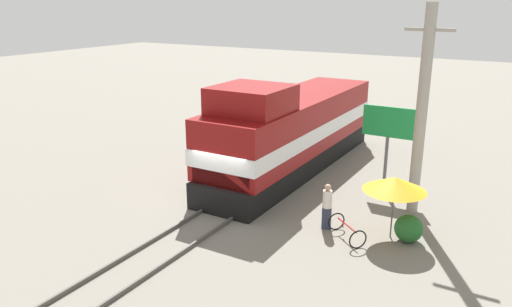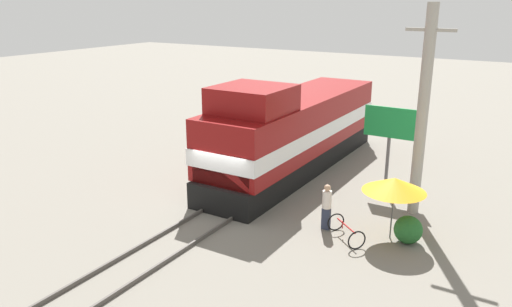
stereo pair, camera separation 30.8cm
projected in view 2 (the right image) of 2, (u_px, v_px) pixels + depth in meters
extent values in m
plane|color=slate|center=(230.00, 208.00, 20.37)|extent=(120.00, 120.00, 0.00)
cube|color=#4C4742|center=(216.00, 203.00, 20.70)|extent=(0.08, 33.88, 0.15)
cube|color=#4C4742|center=(245.00, 210.00, 19.99)|extent=(0.08, 33.88, 0.15)
cube|color=black|center=(295.00, 158.00, 24.93)|extent=(2.91, 13.50, 1.11)
cube|color=maroon|center=(296.00, 123.00, 24.39)|extent=(3.16, 12.96, 2.56)
cube|color=white|center=(296.00, 128.00, 24.47)|extent=(3.20, 13.10, 0.70)
cube|color=white|center=(233.00, 164.00, 20.04)|extent=(2.69, 1.89, 1.41)
cube|color=maroon|center=(252.00, 99.00, 20.54)|extent=(2.97, 2.97, 1.10)
cylinder|color=#9E998E|center=(422.00, 113.00, 18.79)|extent=(0.43, 0.43, 8.08)
cube|color=#9E998E|center=(431.00, 30.00, 17.89)|extent=(1.80, 0.12, 0.12)
cylinder|color=#4C4C4C|center=(392.00, 210.00, 17.51)|extent=(0.05, 0.05, 2.15)
cone|color=orange|center=(394.00, 185.00, 17.23)|extent=(2.21, 2.21, 0.50)
cube|color=#595959|center=(387.00, 165.00, 21.86)|extent=(0.12, 0.12, 2.45)
cube|color=#198C3F|center=(390.00, 123.00, 21.30)|extent=(2.28, 0.08, 1.33)
sphere|color=#236028|center=(408.00, 230.00, 17.33)|extent=(0.99, 0.99, 0.99)
cube|color=#2D3347|center=(326.00, 218.00, 18.40)|extent=(0.30, 0.20, 0.84)
cylinder|color=silver|center=(327.00, 199.00, 18.18)|extent=(0.34, 0.34, 0.66)
sphere|color=tan|center=(327.00, 188.00, 18.05)|extent=(0.24, 0.24, 0.24)
torus|color=black|center=(336.00, 222.00, 18.28)|extent=(0.48, 0.55, 0.68)
torus|color=black|center=(357.00, 240.00, 16.89)|extent=(0.48, 0.55, 0.68)
cube|color=#A51919|center=(346.00, 226.00, 17.53)|extent=(1.02, 0.87, 0.04)
cylinder|color=#A51919|center=(342.00, 225.00, 17.79)|extent=(0.04, 0.04, 0.28)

